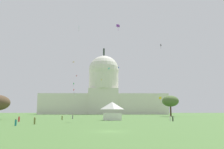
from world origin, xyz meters
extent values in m
plane|color=#4C7538|center=(0.00, 0.00, 0.00)|extent=(800.00, 800.00, 0.00)
cube|color=silver|center=(-36.91, 196.12, 10.01)|extent=(62.66, 24.63, 20.03)
cube|color=silver|center=(25.75, 196.12, 10.01)|extent=(62.66, 24.63, 20.03)
cube|color=silver|center=(-5.58, 196.12, 12.57)|extent=(28.86, 27.09, 25.15)
cylinder|color=silver|center=(-5.58, 196.12, 34.63)|extent=(29.73, 29.73, 18.97)
sphere|color=silver|center=(-5.58, 196.12, 44.11)|extent=(30.69, 30.69, 30.69)
cylinder|color=#2D3833|center=(-5.58, 196.12, 63.54)|extent=(1.80, 1.80, 8.17)
cube|color=white|center=(1.04, 44.22, 1.20)|extent=(6.35, 5.90, 2.39)
pyramid|color=white|center=(1.04, 44.22, 4.94)|extent=(6.66, 6.20, 2.55)
cylinder|color=#42301E|center=(35.90, 99.09, 3.49)|extent=(0.89, 0.89, 6.97)
ellipsoid|color=#4C6633|center=(35.90, 99.09, 8.91)|extent=(13.57, 13.58, 6.45)
cylinder|color=#3D5684|center=(4.28, 57.08, 0.65)|extent=(0.51, 0.51, 1.31)
sphere|color=tan|center=(4.28, 57.08, 1.41)|extent=(0.27, 0.27, 0.21)
cylinder|color=silver|center=(19.69, 39.21, 0.70)|extent=(0.38, 0.38, 1.40)
sphere|color=brown|center=(19.69, 39.21, 1.52)|extent=(0.23, 0.23, 0.23)
cylinder|color=olive|center=(-16.55, 46.57, 0.68)|extent=(0.49, 0.49, 1.35)
sphere|color=tan|center=(-16.55, 46.57, 1.48)|extent=(0.30, 0.30, 0.25)
cylinder|color=black|center=(19.36, 34.87, 0.75)|extent=(0.35, 0.35, 1.49)
sphere|color=beige|center=(19.36, 34.87, 1.59)|extent=(0.21, 0.21, 0.20)
cylinder|color=#1E757A|center=(-19.61, 13.58, 0.62)|extent=(0.49, 0.49, 1.25)
sphere|color=brown|center=(-19.61, 13.58, 1.35)|extent=(0.26, 0.26, 0.20)
cylinder|color=gray|center=(-14.44, 56.68, 0.75)|extent=(0.44, 0.44, 1.50)
sphere|color=tan|center=(-14.44, 56.68, 1.62)|extent=(0.26, 0.26, 0.25)
cylinder|color=olive|center=(-17.48, 19.27, 0.73)|extent=(0.39, 0.39, 1.46)
sphere|color=tan|center=(-17.48, 19.27, 1.58)|extent=(0.24, 0.24, 0.23)
cylinder|color=red|center=(-26.34, 32.73, 0.70)|extent=(0.64, 0.64, 1.41)
sphere|color=brown|center=(-26.34, 32.73, 1.52)|extent=(0.31, 0.31, 0.22)
cube|color=yellow|center=(25.29, 77.92, 9.22)|extent=(1.17, 1.21, 0.60)
cube|color=yellow|center=(25.29, 77.92, 9.81)|extent=(1.17, 1.21, 0.60)
cylinder|color=yellow|center=(25.40, 77.92, 7.93)|extent=(0.39, 0.10, 2.17)
cube|color=#33BCDB|center=(-18.88, 99.87, 54.88)|extent=(0.35, 0.79, 1.01)
cylinder|color=green|center=(-18.80, 99.87, 52.96)|extent=(0.24, 0.23, 2.91)
cube|color=purple|center=(3.23, 45.37, 34.09)|extent=(1.40, 1.40, 0.70)
cube|color=purple|center=(3.23, 45.37, 34.58)|extent=(1.40, 1.40, 0.70)
cylinder|color=purple|center=(3.25, 45.37, 33.19)|extent=(0.18, 0.12, 1.38)
cube|color=pink|center=(-25.10, 138.91, 29.71)|extent=(1.01, 0.93, 0.69)
cube|color=pink|center=(-25.10, 138.91, 30.19)|extent=(1.01, 0.93, 0.69)
cube|color=black|center=(31.03, 97.35, 42.30)|extent=(0.53, 0.89, 1.35)
cylinder|color=black|center=(30.94, 97.35, 40.83)|extent=(0.12, 0.13, 1.69)
cube|color=white|center=(-27.71, 154.56, 15.97)|extent=(0.97, 0.98, 0.41)
cube|color=white|center=(-27.71, 154.56, 16.41)|extent=(0.97, 0.98, 0.41)
cylinder|color=white|center=(-27.58, 154.56, 14.69)|extent=(0.12, 0.38, 2.22)
cube|color=gold|center=(-7.00, 170.30, 30.98)|extent=(0.92, 0.89, 0.45)
cube|color=gold|center=(-7.00, 170.30, 31.38)|extent=(0.92, 0.89, 0.45)
cylinder|color=gold|center=(-7.18, 170.30, 29.65)|extent=(0.24, 0.13, 2.36)
cube|color=red|center=(-21.83, 105.61, 16.12)|extent=(0.56, 0.68, 0.97)
cylinder|color=black|center=(-21.64, 105.61, 14.36)|extent=(0.25, 0.34, 2.65)
pyramid|color=orange|center=(-15.88, 60.29, 23.26)|extent=(1.09, 1.69, 0.29)
cube|color=teal|center=(-0.28, 161.93, 39.77)|extent=(1.41, 1.45, 0.72)
cube|color=teal|center=(-0.28, 161.93, 40.50)|extent=(1.41, 1.45, 0.72)
cylinder|color=blue|center=(-0.23, 161.93, 38.72)|extent=(0.07, 0.30, 1.64)
cube|color=green|center=(-28.18, 145.19, 24.65)|extent=(0.66, 0.59, 1.17)
cylinder|color=green|center=(-28.29, 145.19, 23.25)|extent=(0.14, 0.09, 1.59)
cube|color=blue|center=(8.70, 176.06, 43.29)|extent=(1.10, 1.14, 0.57)
cube|color=blue|center=(8.70, 176.06, 43.94)|extent=(1.10, 1.14, 0.57)
camera|label=1|loc=(0.00, -35.81, 3.03)|focal=36.86mm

